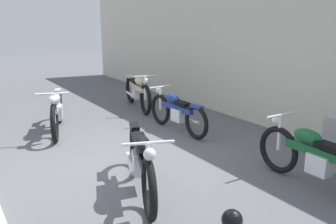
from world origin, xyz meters
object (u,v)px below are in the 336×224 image
(motorcycle_black, at_px, (141,160))
(motorcycle_blue, at_px, (177,112))
(motorcycle_cream, at_px, (138,91))
(motorcycle_green, at_px, (316,158))
(helmet, at_px, (232,220))
(motorcycle_silver, at_px, (57,110))

(motorcycle_black, relative_size, motorcycle_blue, 1.05)
(motorcycle_blue, distance_m, motorcycle_cream, 2.20)
(motorcycle_cream, bearing_deg, motorcycle_blue, 5.72)
(motorcycle_green, height_order, motorcycle_blue, motorcycle_green)
(motorcycle_green, relative_size, motorcycle_black, 1.02)
(motorcycle_black, bearing_deg, motorcycle_cream, 173.40)
(motorcycle_black, bearing_deg, motorcycle_blue, 156.96)
(motorcycle_blue, bearing_deg, helmet, 153.36)
(motorcycle_cream, bearing_deg, motorcycle_green, 10.65)
(motorcycle_green, xyz_separation_m, motorcycle_cream, (-5.41, 0.15, 0.02))
(motorcycle_silver, distance_m, motorcycle_cream, 2.52)
(helmet, xyz_separation_m, motorcycle_silver, (-4.68, -0.57, 0.35))
(motorcycle_green, distance_m, motorcycle_cream, 5.41)
(motorcycle_silver, height_order, motorcycle_black, motorcycle_silver)
(motorcycle_black, xyz_separation_m, motorcycle_blue, (-2.02, 1.96, -0.04))
(motorcycle_black, xyz_separation_m, motorcycle_cream, (-4.21, 2.21, 0.01))
(helmet, relative_size, motorcycle_cream, 0.11)
(motorcycle_silver, distance_m, motorcycle_black, 3.34)
(helmet, xyz_separation_m, motorcycle_blue, (-3.36, 1.54, 0.30))
(helmet, xyz_separation_m, motorcycle_cream, (-5.55, 1.79, 0.35))
(helmet, height_order, motorcycle_green, motorcycle_green)
(motorcycle_black, distance_m, motorcycle_blue, 2.81)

